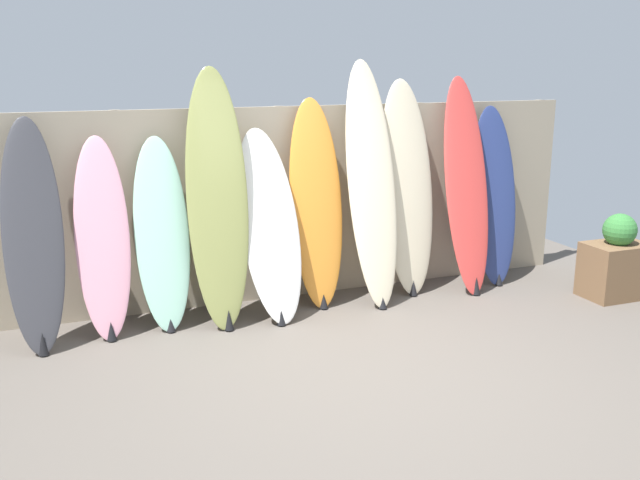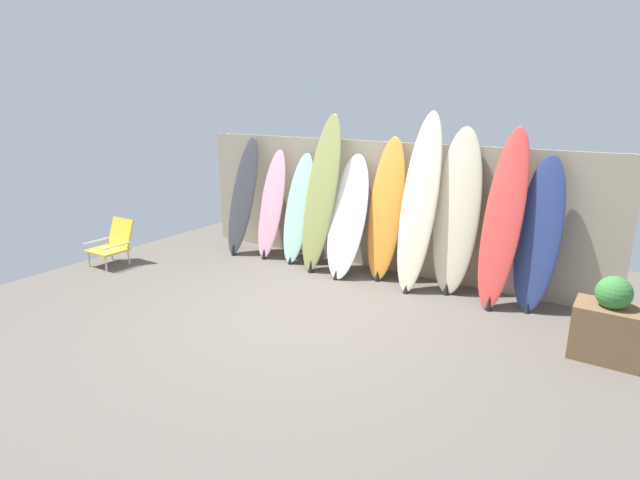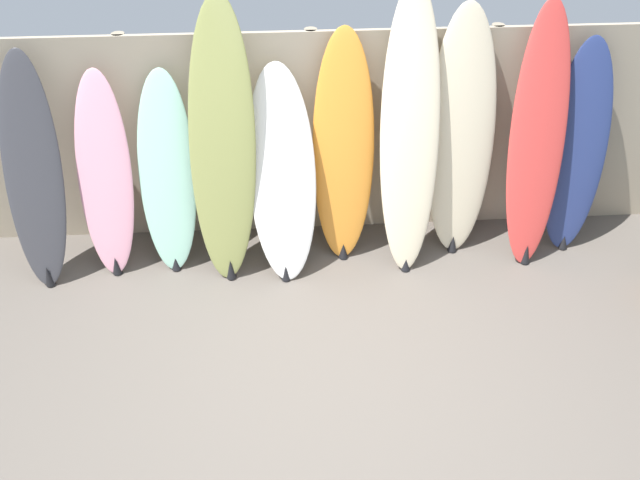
{
  "view_description": "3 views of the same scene",
  "coord_description": "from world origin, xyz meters",
  "px_view_note": "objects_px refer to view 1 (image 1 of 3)",
  "views": [
    {
      "loc": [
        -2.02,
        -4.2,
        2.2
      ],
      "look_at": [
        -0.22,
        0.42,
        0.95
      ],
      "focal_mm": 40.0,
      "sensor_mm": 36.0,
      "label": 1
    },
    {
      "loc": [
        3.03,
        -4.17,
        2.36
      ],
      "look_at": [
        -0.02,
        0.49,
        0.77
      ],
      "focal_mm": 28.0,
      "sensor_mm": 36.0,
      "label": 2
    },
    {
      "loc": [
        -0.26,
        -3.2,
        3.77
      ],
      "look_at": [
        -0.01,
        0.8,
        0.74
      ],
      "focal_mm": 40.0,
      "sensor_mm": 36.0,
      "label": 3
    }
  ],
  "objects_px": {
    "surfboard_seafoam_2": "(162,235)",
    "surfboard_cream_7": "(407,189)",
    "surfboard_charcoal_0": "(33,237)",
    "surfboard_white_4": "(270,226)",
    "planter_box": "(616,263)",
    "surfboard_navy_9": "(494,197)",
    "surfboard_red_8": "(466,187)",
    "surfboard_cream_6": "(371,185)",
    "surfboard_olive_3": "(217,199)",
    "surfboard_pink_1": "(103,240)",
    "surfboard_orange_5": "(316,205)"
  },
  "relations": [
    {
      "from": "surfboard_olive_3",
      "to": "planter_box",
      "type": "bearing_deg",
      "value": -11.31
    },
    {
      "from": "surfboard_pink_1",
      "to": "surfboard_orange_5",
      "type": "relative_size",
      "value": 0.86
    },
    {
      "from": "surfboard_pink_1",
      "to": "surfboard_cream_6",
      "type": "bearing_deg",
      "value": -0.74
    },
    {
      "from": "surfboard_seafoam_2",
      "to": "surfboard_cream_7",
      "type": "xyz_separation_m",
      "value": [
        2.34,
        0.08,
        0.23
      ]
    },
    {
      "from": "surfboard_cream_7",
      "to": "planter_box",
      "type": "xyz_separation_m",
      "value": [
        1.78,
        -0.9,
        -0.68
      ]
    },
    {
      "from": "surfboard_charcoal_0",
      "to": "surfboard_orange_5",
      "type": "height_order",
      "value": "surfboard_orange_5"
    },
    {
      "from": "surfboard_seafoam_2",
      "to": "surfboard_cream_6",
      "type": "distance_m",
      "value": 1.92
    },
    {
      "from": "surfboard_white_4",
      "to": "surfboard_cream_7",
      "type": "height_order",
      "value": "surfboard_cream_7"
    },
    {
      "from": "surfboard_olive_3",
      "to": "surfboard_seafoam_2",
      "type": "bearing_deg",
      "value": 169.24
    },
    {
      "from": "surfboard_orange_5",
      "to": "surfboard_cream_6",
      "type": "relative_size",
      "value": 0.85
    },
    {
      "from": "surfboard_cream_7",
      "to": "surfboard_red_8",
      "type": "distance_m",
      "value": 0.59
    },
    {
      "from": "surfboard_white_4",
      "to": "surfboard_orange_5",
      "type": "height_order",
      "value": "surfboard_orange_5"
    },
    {
      "from": "surfboard_cream_7",
      "to": "surfboard_navy_9",
      "type": "bearing_deg",
      "value": -2.32
    },
    {
      "from": "surfboard_pink_1",
      "to": "surfboard_orange_5",
      "type": "distance_m",
      "value": 1.88
    },
    {
      "from": "surfboard_white_4",
      "to": "surfboard_orange_5",
      "type": "bearing_deg",
      "value": 17.87
    },
    {
      "from": "surfboard_olive_3",
      "to": "surfboard_cream_6",
      "type": "bearing_deg",
      "value": 1.18
    },
    {
      "from": "surfboard_seafoam_2",
      "to": "surfboard_navy_9",
      "type": "xyz_separation_m",
      "value": [
        3.3,
        0.04,
        0.09
      ]
    },
    {
      "from": "surfboard_olive_3",
      "to": "surfboard_red_8",
      "type": "distance_m",
      "value": 2.45
    },
    {
      "from": "surfboard_pink_1",
      "to": "surfboard_navy_9",
      "type": "bearing_deg",
      "value": 0.97
    },
    {
      "from": "surfboard_white_4",
      "to": "surfboard_red_8",
      "type": "relative_size",
      "value": 0.79
    },
    {
      "from": "surfboard_olive_3",
      "to": "surfboard_navy_9",
      "type": "xyz_separation_m",
      "value": [
        2.84,
        0.12,
        -0.2
      ]
    },
    {
      "from": "surfboard_orange_5",
      "to": "surfboard_red_8",
      "type": "relative_size",
      "value": 0.91
    },
    {
      "from": "surfboard_white_4",
      "to": "surfboard_cream_6",
      "type": "relative_size",
      "value": 0.74
    },
    {
      "from": "surfboard_charcoal_0",
      "to": "surfboard_cream_6",
      "type": "distance_m",
      "value": 2.9
    },
    {
      "from": "surfboard_charcoal_0",
      "to": "surfboard_seafoam_2",
      "type": "distance_m",
      "value": 1.0
    },
    {
      "from": "planter_box",
      "to": "surfboard_cream_6",
      "type": "bearing_deg",
      "value": 161.09
    },
    {
      "from": "surfboard_pink_1",
      "to": "surfboard_red_8",
      "type": "height_order",
      "value": "surfboard_red_8"
    },
    {
      "from": "surfboard_white_4",
      "to": "surfboard_navy_9",
      "type": "height_order",
      "value": "surfboard_navy_9"
    },
    {
      "from": "surfboard_cream_7",
      "to": "surfboard_navy_9",
      "type": "height_order",
      "value": "surfboard_cream_7"
    },
    {
      "from": "surfboard_cream_6",
      "to": "surfboard_red_8",
      "type": "relative_size",
      "value": 1.08
    },
    {
      "from": "surfboard_white_4",
      "to": "surfboard_cream_6",
      "type": "bearing_deg",
      "value": 3.29
    },
    {
      "from": "surfboard_seafoam_2",
      "to": "surfboard_cream_6",
      "type": "xyz_separation_m",
      "value": [
        1.9,
        -0.06,
        0.32
      ]
    },
    {
      "from": "surfboard_white_4",
      "to": "surfboard_orange_5",
      "type": "relative_size",
      "value": 0.87
    },
    {
      "from": "surfboard_orange_5",
      "to": "surfboard_seafoam_2",
      "type": "bearing_deg",
      "value": -178.22
    },
    {
      "from": "surfboard_red_8",
      "to": "surfboard_cream_7",
      "type": "bearing_deg",
      "value": 167.87
    },
    {
      "from": "surfboard_seafoam_2",
      "to": "surfboard_orange_5",
      "type": "bearing_deg",
      "value": 1.78
    },
    {
      "from": "surfboard_charcoal_0",
      "to": "surfboard_cream_7",
      "type": "height_order",
      "value": "surfboard_cream_7"
    },
    {
      "from": "surfboard_pink_1",
      "to": "surfboard_red_8",
      "type": "relative_size",
      "value": 0.78
    },
    {
      "from": "surfboard_red_8",
      "to": "surfboard_pink_1",
      "type": "bearing_deg",
      "value": 179.64
    },
    {
      "from": "surfboard_seafoam_2",
      "to": "surfboard_cream_7",
      "type": "height_order",
      "value": "surfboard_cream_7"
    },
    {
      "from": "surfboard_cream_6",
      "to": "planter_box",
      "type": "height_order",
      "value": "surfboard_cream_6"
    },
    {
      "from": "surfboard_orange_5",
      "to": "surfboard_navy_9",
      "type": "height_order",
      "value": "surfboard_orange_5"
    },
    {
      "from": "surfboard_olive_3",
      "to": "surfboard_orange_5",
      "type": "xyz_separation_m",
      "value": [
        0.94,
        0.13,
        -0.14
      ]
    },
    {
      "from": "surfboard_navy_9",
      "to": "surfboard_red_8",
      "type": "bearing_deg",
      "value": -167.49
    },
    {
      "from": "surfboard_charcoal_0",
      "to": "surfboard_olive_3",
      "type": "relative_size",
      "value": 0.83
    },
    {
      "from": "surfboard_cream_6",
      "to": "planter_box",
      "type": "xyz_separation_m",
      "value": [
        2.22,
        -0.76,
        -0.77
      ]
    },
    {
      "from": "surfboard_charcoal_0",
      "to": "surfboard_pink_1",
      "type": "bearing_deg",
      "value": 6.9
    },
    {
      "from": "planter_box",
      "to": "surfboard_charcoal_0",
      "type": "bearing_deg",
      "value": 171.88
    },
    {
      "from": "surfboard_white_4",
      "to": "planter_box",
      "type": "relative_size",
      "value": 2.02
    },
    {
      "from": "surfboard_charcoal_0",
      "to": "surfboard_cream_6",
      "type": "bearing_deg",
      "value": 0.63
    }
  ]
}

